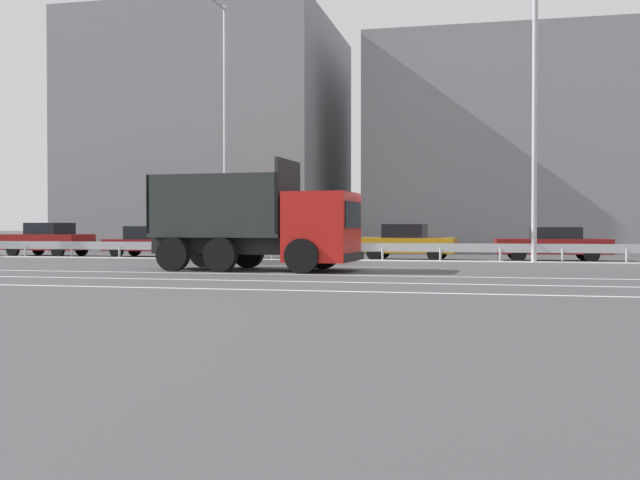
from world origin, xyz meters
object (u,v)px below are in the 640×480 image
Objects in this scene: street_lamp_1 at (224,121)px; street_lamp_2 at (535,97)px; dump_truck at (278,230)px; parked_car_1 at (48,239)px; parked_car_3 at (267,242)px; parked_car_4 at (407,242)px; parked_car_5 at (552,244)px; parked_car_2 at (150,242)px; median_road_sign at (175,231)px.

street_lamp_1 is 11.15m from street_lamp_2.
dump_truck is 1.65× the size of parked_car_1.
parked_car_3 is at bearing 156.49° from street_lamp_2.
parked_car_5 is (5.79, 0.27, -0.04)m from parked_car_4.
street_lamp_1 is at bearing -137.31° from dump_truck.
street_lamp_1 is at bearing 108.45° from parked_car_5.
parked_car_4 is at bearing 161.57° from dump_truck.
parked_car_3 is (-10.81, 4.70, -5.03)m from street_lamp_2.
parked_car_2 reaches higher than parked_car_5.
street_lamp_2 is 17.97m from parked_car_2.
parked_car_5 is at bearing 21.45° from street_lamp_1.
parked_car_2 is at bearing -88.35° from parked_car_4.
dump_truck reaches higher than parked_car_4.
street_lamp_2 reaches higher than parked_car_1.
median_road_sign is 0.49× the size of parked_car_3.
parked_car_4 is (8.36, 4.42, -0.49)m from median_road_sign.
street_lamp_2 is 2.60× the size of parked_car_4.
street_lamp_1 reaches higher than parked_car_4.
parked_car_1 is (-10.41, 4.78, -4.53)m from street_lamp_1.
street_lamp_1 is at bearing -2.17° from median_road_sign.
median_road_sign is 5.01m from parked_car_3.
median_road_sign is 0.24× the size of street_lamp_1.
street_lamp_2 is at bearing -98.69° from parked_car_1.
median_road_sign is 9.47m from parked_car_4.
street_lamp_1 is 8.57m from parked_car_2.
parked_car_3 is (10.73, -0.31, -0.04)m from parked_car_1.
street_lamp_2 is at bearing 116.56° from dump_truck.
parked_car_3 is at bearing -87.24° from parked_car_1.
dump_truck is 1.47× the size of parked_car_5.
parked_car_1 is 16.75m from parked_car_4.
dump_truck is 1.42× the size of parked_car_3.
street_lamp_1 reaches higher than parked_car_5.
street_lamp_1 is 2.43× the size of parked_car_2.
street_lamp_2 is 22.67m from parked_car_1.
street_lamp_2 is 2.34× the size of parked_car_5.
parked_car_5 is at bearing 96.25° from parked_car_4.
street_lamp_1 is at bearing -51.11° from parked_car_4.
dump_truck is at bearing -36.60° from median_road_sign.
parked_car_4 is at bearing -86.57° from parked_car_1.
median_road_sign reaches higher than parked_car_1.
parked_car_3 is (2.35, 4.39, -0.49)m from median_road_sign.
parked_car_3 is 6.01m from parked_car_4.
parked_car_1 reaches higher than parked_car_3.
street_lamp_1 is 9.01m from parked_car_4.
median_road_sign reaches higher than parked_car_4.
parked_car_4 reaches higher than parked_car_2.
dump_truck is at bearing 44.60° from parked_car_2.
parked_car_2 is (-8.47, 8.64, -0.57)m from dump_truck.
median_road_sign reaches higher than parked_car_3.
parked_car_2 is (-16.47, 5.12, -5.07)m from street_lamp_2.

